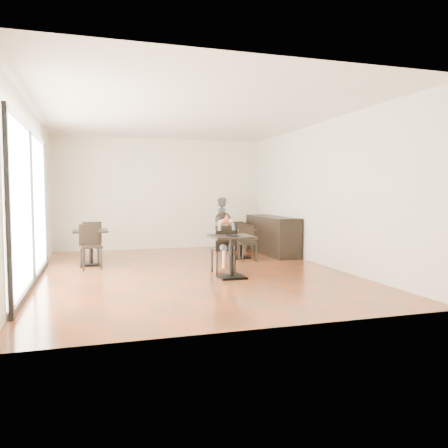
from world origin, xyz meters
name	(u,v)px	position (x,y,z in m)	size (l,w,h in m)	color
floor	(191,271)	(0.00, 0.00, 0.00)	(6.00, 8.00, 0.01)	brown
ceiling	(190,115)	(0.00, 0.00, 3.20)	(6.00, 8.00, 0.01)	white
wall_back	(161,194)	(0.00, 4.00, 1.60)	(6.00, 0.01, 3.20)	white
wall_front	(264,194)	(0.00, -4.00, 1.60)	(6.00, 0.01, 3.20)	white
wall_left	(32,194)	(-3.00, 0.00, 1.60)	(0.01, 8.00, 3.20)	white
wall_right	(322,194)	(3.00, 0.00, 1.60)	(0.01, 8.00, 3.20)	white
storefront_window	(30,206)	(-2.97, -0.50, 1.40)	(0.04, 4.50, 2.60)	white
child_table	(232,257)	(0.59, -0.91, 0.41)	(0.77, 0.77, 0.81)	black
child_chair	(223,249)	(0.59, -0.36, 0.49)	(0.44, 0.44, 0.98)	black
child	(223,243)	(0.59, -0.36, 0.62)	(0.44, 0.62, 1.23)	slate
plate	(233,236)	(0.59, -1.01, 0.82)	(0.27, 0.27, 0.02)	black
pizza_slice	(226,221)	(0.59, -0.55, 1.07)	(0.29, 0.22, 0.07)	tan
adult_patron	(221,224)	(1.52, 2.97, 0.75)	(0.55, 0.36, 1.50)	#36353A
cafe_table_mid	(240,244)	(1.59, 1.49, 0.35)	(0.67, 0.67, 0.71)	black
cafe_table_left	(91,248)	(-1.98, 1.43, 0.40)	(0.75, 0.75, 0.79)	black
cafe_table_back	(234,238)	(1.99, 3.27, 0.33)	(0.62, 0.62, 0.66)	black
chair_mid_a	(234,239)	(1.59, 2.04, 0.43)	(0.38, 0.38, 0.85)	black
chair_mid_b	(248,243)	(1.59, 0.94, 0.43)	(0.38, 0.38, 0.85)	black
chair_left_a	(91,241)	(-1.98, 1.98, 0.48)	(0.43, 0.43, 0.95)	black
chair_left_b	(91,247)	(-1.98, 0.88, 0.48)	(0.43, 0.43, 0.95)	black
chair_back_a	(235,234)	(2.12, 3.50, 0.39)	(0.36, 0.36, 0.79)	black
chair_back_b	(244,237)	(2.12, 2.72, 0.39)	(0.36, 0.36, 0.79)	black
service_counter	(272,235)	(2.65, 2.00, 0.50)	(0.60, 2.40, 1.00)	black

